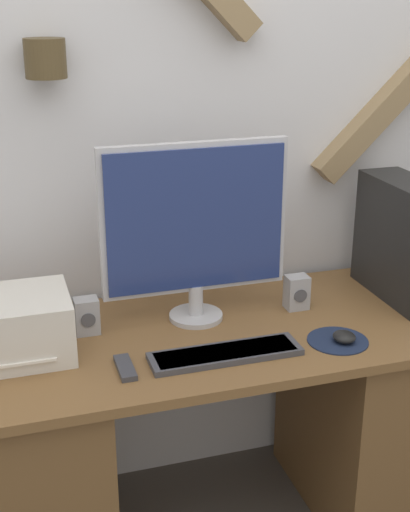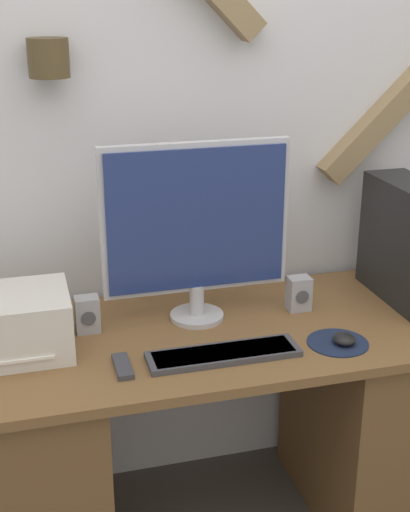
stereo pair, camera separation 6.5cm
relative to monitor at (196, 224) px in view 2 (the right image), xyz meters
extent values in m
cube|color=silver|center=(0.02, 0.30, 0.28)|extent=(6.40, 0.05, 2.70)
cylinder|color=#4C3D23|center=(-0.39, 0.21, 0.48)|extent=(0.12, 0.12, 0.11)
cube|color=brown|center=(0.02, -0.10, -0.33)|extent=(1.70, 0.69, 0.03)
cube|color=brown|center=(-0.58, -0.10, -0.71)|extent=(0.47, 0.63, 0.72)
cube|color=brown|center=(0.62, -0.10, -0.71)|extent=(0.47, 0.63, 0.72)
cylinder|color=#B7B7BC|center=(0.00, 0.00, -0.31)|extent=(0.17, 0.17, 0.02)
cylinder|color=#B7B7BC|center=(0.00, 0.00, -0.25)|extent=(0.05, 0.05, 0.10)
cube|color=#B7B7BC|center=(0.00, 0.01, 0.02)|extent=(0.59, 0.03, 0.47)
cube|color=navy|center=(0.00, -0.01, 0.02)|extent=(0.55, 0.01, 0.44)
cube|color=#3D3D42|center=(0.01, -0.27, -0.31)|extent=(0.44, 0.12, 0.02)
cube|color=#5B5B60|center=(0.01, -0.27, -0.30)|extent=(0.41, 0.10, 0.01)
cylinder|color=#19233D|center=(0.36, -0.28, -0.31)|extent=(0.18, 0.18, 0.00)
ellipsoid|color=black|center=(0.37, -0.29, -0.30)|extent=(0.07, 0.07, 0.03)
cube|color=black|center=(0.72, -0.03, -0.11)|extent=(0.16, 0.40, 0.40)
cube|color=beige|center=(-0.59, -0.08, -0.23)|extent=(0.38, 0.27, 0.18)
cube|color=white|center=(-0.59, -0.16, -0.27)|extent=(0.27, 0.12, 0.01)
cube|color=#99999E|center=(-0.35, 0.00, -0.26)|extent=(0.07, 0.06, 0.11)
cylinder|color=#47474C|center=(-0.35, -0.03, -0.26)|extent=(0.04, 0.00, 0.04)
cube|color=#99999E|center=(0.34, -0.03, -0.26)|extent=(0.07, 0.06, 0.11)
cylinder|color=#47474C|center=(0.34, -0.06, -0.26)|extent=(0.04, 0.00, 0.04)
cube|color=#38383D|center=(-0.28, -0.26, -0.31)|extent=(0.04, 0.13, 0.02)
camera|label=1|loc=(-0.58, -1.98, 0.67)|focal=50.00mm
camera|label=2|loc=(-0.52, -2.00, 0.67)|focal=50.00mm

